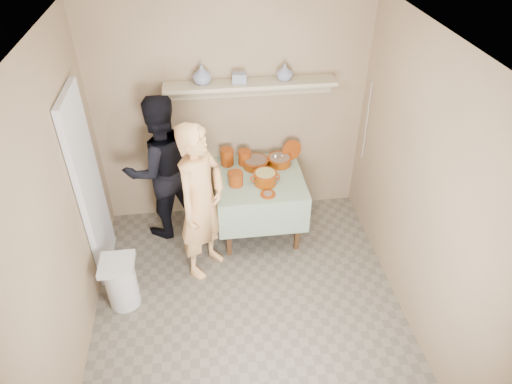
{
  "coord_description": "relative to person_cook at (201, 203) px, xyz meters",
  "views": [
    {
      "loc": [
        -0.3,
        -2.81,
        3.61
      ],
      "look_at": [
        0.15,
        0.75,
        0.95
      ],
      "focal_mm": 32.0,
      "sensor_mm": 36.0,
      "label": 1
    }
  ],
  "objects": [
    {
      "name": "person_helper",
      "position": [
        -0.42,
        0.68,
        -0.01
      ],
      "size": [
        1.01,
        0.91,
        1.71
      ],
      "primitive_type": "imported",
      "rotation": [
        0.0,
        0.0,
        -2.75
      ],
      "color": "black",
      "rests_on": "ground"
    },
    {
      "name": "cazuela_meat_a",
      "position": [
        0.63,
        0.72,
        -0.04
      ],
      "size": [
        0.3,
        0.3,
        0.1
      ],
      "color": "#652403",
      "rests_on": "serving_table"
    },
    {
      "name": "electrical_cord",
      "position": [
        1.86,
        0.72,
        0.39
      ],
      "size": [
        0.01,
        0.05,
        0.9
      ],
      "color": "silver",
      "rests_on": "wall_shelf"
    },
    {
      "name": "propped_lid",
      "position": [
        1.06,
        0.84,
        0.02
      ],
      "size": [
        0.25,
        0.12,
        0.24
      ],
      "primitive_type": "cylinder",
      "rotation": [
        1.42,
        0.0,
        0.3
      ],
      "color": "maroon",
      "rests_on": "serving_table"
    },
    {
      "name": "ceramic_box",
      "position": [
        0.48,
        0.86,
        0.91
      ],
      "size": [
        0.15,
        0.12,
        0.1
      ],
      "primitive_type": "cube",
      "rotation": [
        0.0,
        0.0,
        -0.11
      ],
      "color": "navy",
      "rests_on": "wall_shelf"
    },
    {
      "name": "room_shell",
      "position": [
        0.39,
        -0.76,
        0.75
      ],
      "size": [
        3.04,
        3.54,
        2.62
      ],
      "color": "#9B7F5F",
      "rests_on": "ground"
    },
    {
      "name": "ground",
      "position": [
        0.39,
        -0.76,
        -0.86
      ],
      "size": [
        3.5,
        3.5,
        0.0
      ],
      "primitive_type": "plane",
      "color": "#6C6355",
      "rests_on": "ground"
    },
    {
      "name": "ladle",
      "position": [
        0.86,
        0.74,
        0.01
      ],
      "size": [
        0.08,
        0.26,
        0.19
      ],
      "color": "silver",
      "rests_on": "cazuela_meat_b"
    },
    {
      "name": "tile_panel",
      "position": [
        -1.07,
        0.19,
        0.14
      ],
      "size": [
        0.06,
        0.7,
        2.0
      ],
      "primitive_type": "cube",
      "color": "silver",
      "rests_on": "ground"
    },
    {
      "name": "front_plate",
      "position": [
        0.69,
        0.18,
        -0.09
      ],
      "size": [
        0.16,
        0.16,
        0.03
      ],
      "color": "maroon",
      "rests_on": "serving_table"
    },
    {
      "name": "plate_stack_a",
      "position": [
        0.31,
        0.81,
        -0.0
      ],
      "size": [
        0.15,
        0.15,
        0.2
      ],
      "primitive_type": "cylinder",
      "color": "maroon",
      "rests_on": "serving_table"
    },
    {
      "name": "cazuela_rice",
      "position": [
        0.69,
        0.38,
        -0.02
      ],
      "size": [
        0.33,
        0.25,
        0.14
      ],
      "color": "#652403",
      "rests_on": "serving_table"
    },
    {
      "name": "serving_table",
      "position": [
        0.64,
        0.52,
        -0.22
      ],
      "size": [
        0.97,
        0.97,
        0.76
      ],
      "color": "#4C2D16",
      "rests_on": "ground"
    },
    {
      "name": "empty_bowl",
      "position": [
        0.37,
        0.57,
        -0.08
      ],
      "size": [
        0.15,
        0.15,
        0.04
      ],
      "primitive_type": "cylinder",
      "color": "maroon",
      "rests_on": "serving_table"
    },
    {
      "name": "vase_right",
      "position": [
        0.95,
        0.87,
        0.94
      ],
      "size": [
        0.19,
        0.19,
        0.17
      ],
      "primitive_type": "imported",
      "rotation": [
        0.0,
        0.0,
        0.14
      ],
      "color": "navy",
      "rests_on": "wall_shelf"
    },
    {
      "name": "plate_stack_b",
      "position": [
        0.51,
        0.8,
        -0.01
      ],
      "size": [
        0.14,
        0.14,
        0.17
      ],
      "primitive_type": "cylinder",
      "color": "maroon",
      "rests_on": "serving_table"
    },
    {
      "name": "cazuela_meat_b",
      "position": [
        0.9,
        0.74,
        -0.04
      ],
      "size": [
        0.28,
        0.28,
        0.1
      ],
      "color": "#652403",
      "rests_on": "serving_table"
    },
    {
      "name": "wall_shelf",
      "position": [
        0.59,
        0.89,
        0.81
      ],
      "size": [
        1.8,
        0.25,
        0.21
      ],
      "color": "tan",
      "rests_on": "room_shell"
    },
    {
      "name": "trash_bin",
      "position": [
        -0.83,
        -0.41,
        -0.58
      ],
      "size": [
        0.32,
        0.32,
        0.56
      ],
      "color": "silver",
      "rests_on": "ground"
    },
    {
      "name": "bowl_stack",
      "position": [
        0.38,
        0.4,
        -0.02
      ],
      "size": [
        0.16,
        0.16,
        0.16
      ],
      "primitive_type": "cylinder",
      "color": "maroon",
      "rests_on": "serving_table"
    },
    {
      "name": "person_cook",
      "position": [
        0.0,
        0.0,
        0.0
      ],
      "size": [
        0.71,
        0.75,
        1.72
      ],
      "primitive_type": "imported",
      "rotation": [
        0.0,
        0.0,
        0.92
      ],
      "color": "#EBA865",
      "rests_on": "ground"
    },
    {
      "name": "vase_left",
      "position": [
        0.1,
        0.88,
        0.96
      ],
      "size": [
        0.24,
        0.24,
        0.2
      ],
      "primitive_type": "imported",
      "rotation": [
        0.0,
        0.0,
        0.32
      ],
      "color": "navy",
      "rests_on": "wall_shelf"
    }
  ]
}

